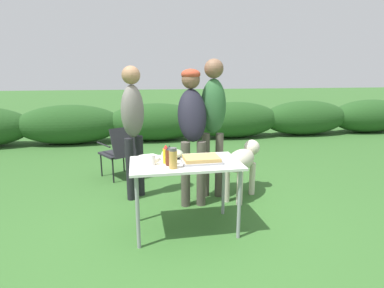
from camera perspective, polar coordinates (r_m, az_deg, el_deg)
ground_plane at (r=3.31m, az=-1.24°, el=-15.83°), size 60.00×60.00×0.00m
shrub_hedge at (r=7.40m, az=-6.89°, el=4.17°), size 14.40×0.90×0.92m
folding_table at (r=3.04m, az=-1.30°, el=-4.84°), size 1.10×0.64×0.74m
food_tray at (r=3.02m, az=1.80°, el=-2.93°), size 0.40×0.30×0.06m
plate_stack at (r=3.11m, az=-8.36°, el=-2.76°), size 0.24×0.24×0.03m
mixing_bowl at (r=3.17m, az=-3.79°, el=-1.83°), size 0.23×0.23×0.09m
paper_cup_stack at (r=2.94m, az=-7.73°, el=-3.00°), size 0.08×0.08×0.10m
mustard_bottle at (r=2.97m, az=-4.99°, el=-1.99°), size 0.06×0.06×0.19m
bbq_sauce_bottle at (r=2.90m, az=-4.33°, el=-2.25°), size 0.08×0.08×0.20m
spice_jar at (r=2.80m, az=-3.62°, el=-2.75°), size 0.08×0.08×0.20m
standing_person_in_gray_fleece at (r=3.65m, az=0.02°, el=4.55°), size 0.38×0.50×1.67m
standing_person_with_beanie at (r=3.83m, az=4.05°, el=5.74°), size 0.36×0.29×1.79m
standing_person_in_olive_jacket at (r=3.86m, az=-11.19°, el=4.62°), size 0.40×0.40×1.71m
dog at (r=3.99m, az=9.59°, el=-3.28°), size 0.74×0.77×0.72m
camp_chair_green_behind_table at (r=4.75m, az=-13.35°, el=-1.02°), size 0.70×0.74×0.83m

